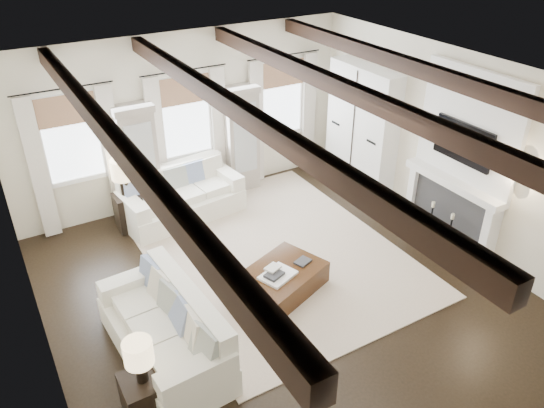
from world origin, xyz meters
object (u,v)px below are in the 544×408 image
sofa_left (169,331)px  side_table_back (129,211)px  sofa_back (181,197)px  side_table_front (146,395)px  ottoman (278,283)px

sofa_left → side_table_back: 3.31m
sofa_back → side_table_front: 4.39m
ottoman → side_table_back: bearing=94.5°
sofa_back → side_table_front: size_ratio=4.55×
sofa_back → ottoman: bearing=-82.2°
ottoman → side_table_back: side_table_back is taller
sofa_back → sofa_left: size_ratio=1.01×
sofa_back → side_table_back: sofa_back is taller
sofa_left → side_table_front: size_ratio=4.51×
ottoman → side_table_front: side_table_front is taller
sofa_back → sofa_left: bearing=-114.1°
ottoman → side_table_back: size_ratio=2.15×
sofa_left → side_table_back: size_ratio=3.42×
side_table_back → ottoman: bearing=-65.2°
sofa_back → sofa_left: 3.51m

